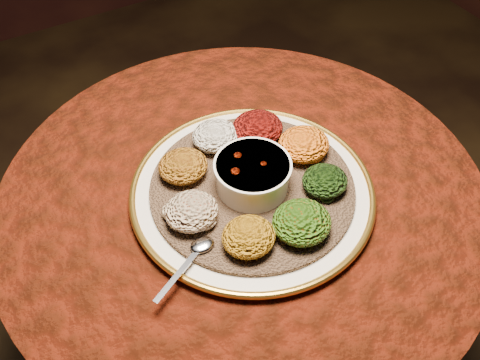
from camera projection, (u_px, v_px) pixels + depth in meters
table at (242, 242)px, 1.18m from camera, size 0.96×0.96×0.73m
platter at (252, 191)px, 1.02m from camera, size 0.51×0.51×0.02m
injera at (252, 188)px, 1.02m from camera, size 0.43×0.43×0.01m
stew_bowl at (253, 173)px, 0.99m from camera, size 0.14×0.14×0.06m
spoon at (199, 249)px, 0.91m from camera, size 0.14×0.08×0.01m
portion_ayib at (215, 136)px, 1.07m from camera, size 0.09×0.09×0.05m
portion_kitfo at (257, 128)px, 1.08m from camera, size 0.11×0.10×0.05m
portion_tikil at (304, 144)px, 1.05m from camera, size 0.10×0.10×0.05m
portion_gomen at (325, 181)px, 0.99m from camera, size 0.09×0.08×0.04m
portion_mixveg at (302, 222)px, 0.92m from camera, size 0.11×0.10×0.05m
portion_kik at (249, 237)px, 0.91m from camera, size 0.09×0.09×0.05m
portion_timatim at (191, 211)px, 0.94m from camera, size 0.10×0.09×0.05m
portion_shiro at (183, 166)px, 1.02m from camera, size 0.10×0.09×0.05m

